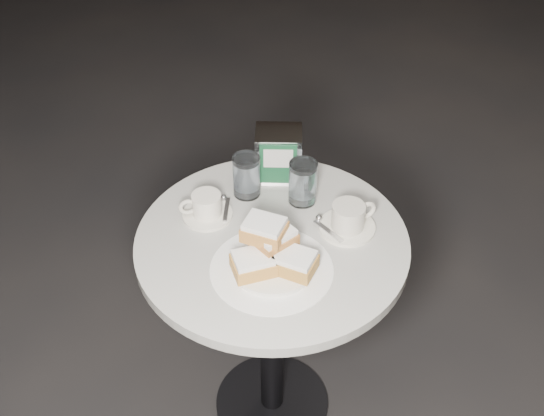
% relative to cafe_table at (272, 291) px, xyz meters
% --- Properties ---
extents(ground, '(7.00, 7.00, 0.00)m').
position_rel_cafe_table_xyz_m(ground, '(0.00, 0.00, -0.55)').
color(ground, black).
rests_on(ground, ground).
extents(cafe_table, '(0.70, 0.70, 0.74)m').
position_rel_cafe_table_xyz_m(cafe_table, '(0.00, 0.00, 0.00)').
color(cafe_table, black).
rests_on(cafe_table, ground).
extents(sugar_spill, '(0.40, 0.40, 0.00)m').
position_rel_cafe_table_xyz_m(sugar_spill, '(-0.00, -0.11, 0.20)').
color(sugar_spill, white).
rests_on(sugar_spill, cafe_table).
extents(beignet_plate, '(0.22, 0.20, 0.13)m').
position_rel_cafe_table_xyz_m(beignet_plate, '(-0.00, -0.10, 0.25)').
color(beignet_plate, white).
rests_on(beignet_plate, cafe_table).
extents(coffee_cup_left, '(0.16, 0.16, 0.07)m').
position_rel_cafe_table_xyz_m(coffee_cup_left, '(-0.17, 0.09, 0.23)').
color(coffee_cup_left, white).
rests_on(coffee_cup_left, cafe_table).
extents(coffee_cup_right, '(0.19, 0.19, 0.08)m').
position_rel_cafe_table_xyz_m(coffee_cup_right, '(0.20, 0.04, 0.23)').
color(coffee_cup_right, white).
rests_on(coffee_cup_right, cafe_table).
extents(water_glass_left, '(0.08, 0.08, 0.12)m').
position_rel_cafe_table_xyz_m(water_glass_left, '(-0.07, 0.18, 0.26)').
color(water_glass_left, white).
rests_on(water_glass_left, cafe_table).
extents(water_glass_right, '(0.10, 0.10, 0.12)m').
position_rel_cafe_table_xyz_m(water_glass_right, '(0.08, 0.15, 0.26)').
color(water_glass_right, white).
rests_on(water_glass_right, cafe_table).
extents(napkin_dispenser, '(0.13, 0.11, 0.15)m').
position_rel_cafe_table_xyz_m(napkin_dispenser, '(0.02, 0.26, 0.27)').
color(napkin_dispenser, silver).
rests_on(napkin_dispenser, cafe_table).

